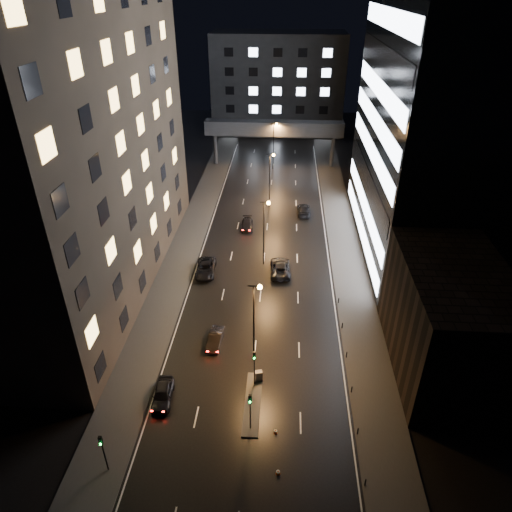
% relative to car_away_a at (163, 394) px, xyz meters
% --- Properties ---
extents(ground, '(160.00, 160.00, 0.00)m').
position_rel_car_away_a_xyz_m(ground, '(8.65, 38.07, -0.78)').
color(ground, black).
rests_on(ground, ground).
extents(sidewalk_left, '(5.00, 110.00, 0.15)m').
position_rel_car_away_a_xyz_m(sidewalk_left, '(-3.85, 33.07, -0.70)').
color(sidewalk_left, '#383533').
rests_on(sidewalk_left, ground).
extents(sidewalk_right, '(5.00, 110.00, 0.15)m').
position_rel_car_away_a_xyz_m(sidewalk_right, '(21.15, 33.07, -0.70)').
color(sidewalk_right, '#383533').
rests_on(sidewalk_right, ground).
extents(building_left, '(15.00, 48.00, 40.00)m').
position_rel_car_away_a_xyz_m(building_left, '(-13.85, 22.07, 19.22)').
color(building_left, '#2D2319').
rests_on(building_left, ground).
extents(building_right_low, '(10.00, 18.00, 12.00)m').
position_rel_car_away_a_xyz_m(building_right_low, '(28.65, 7.07, 5.22)').
color(building_right_low, black).
rests_on(building_right_low, ground).
extents(building_right_glass, '(20.00, 36.00, 45.00)m').
position_rel_car_away_a_xyz_m(building_right_glass, '(33.65, 34.07, 21.72)').
color(building_right_glass, black).
rests_on(building_right_glass, ground).
extents(building_far, '(34.00, 14.00, 25.00)m').
position_rel_car_away_a_xyz_m(building_far, '(8.65, 96.07, 11.72)').
color(building_far, '#333335').
rests_on(building_far, ground).
extents(skybridge, '(30.00, 3.00, 10.00)m').
position_rel_car_away_a_xyz_m(skybridge, '(8.65, 68.07, 7.56)').
color(skybridge, '#333335').
rests_on(skybridge, ground).
extents(median_island, '(1.60, 8.00, 0.15)m').
position_rel_car_away_a_xyz_m(median_island, '(8.95, 0.07, -0.70)').
color(median_island, '#383533').
rests_on(median_island, ground).
extents(traffic_signal_near, '(0.28, 0.34, 4.40)m').
position_rel_car_away_a_xyz_m(traffic_signal_near, '(8.95, 2.56, 2.32)').
color(traffic_signal_near, black).
rests_on(traffic_signal_near, median_island).
extents(traffic_signal_far, '(0.28, 0.34, 4.40)m').
position_rel_car_away_a_xyz_m(traffic_signal_far, '(8.95, -2.94, 2.32)').
color(traffic_signal_far, black).
rests_on(traffic_signal_far, median_island).
extents(traffic_signal_corner, '(0.28, 0.34, 4.40)m').
position_rel_car_away_a_xyz_m(traffic_signal_corner, '(-2.85, -7.94, 2.17)').
color(traffic_signal_corner, black).
rests_on(traffic_signal_corner, ground).
extents(bollard_row, '(0.12, 25.12, 0.90)m').
position_rel_car_away_a_xyz_m(bollard_row, '(18.85, 4.57, -0.33)').
color(bollard_row, black).
rests_on(bollard_row, ground).
extents(streetlight_near, '(1.45, 0.50, 10.15)m').
position_rel_car_away_a_xyz_m(streetlight_near, '(8.82, 6.07, 5.72)').
color(streetlight_near, black).
rests_on(streetlight_near, ground).
extents(streetlight_mid_a, '(1.45, 0.50, 10.15)m').
position_rel_car_away_a_xyz_m(streetlight_mid_a, '(8.82, 26.07, 5.72)').
color(streetlight_mid_a, black).
rests_on(streetlight_mid_a, ground).
extents(streetlight_mid_b, '(1.45, 0.50, 10.15)m').
position_rel_car_away_a_xyz_m(streetlight_mid_b, '(8.82, 46.07, 5.72)').
color(streetlight_mid_b, black).
rests_on(streetlight_mid_b, ground).
extents(streetlight_far, '(1.45, 0.50, 10.15)m').
position_rel_car_away_a_xyz_m(streetlight_far, '(8.82, 66.07, 5.72)').
color(streetlight_far, black).
rests_on(streetlight_far, ground).
extents(car_away_a, '(2.14, 4.67, 1.55)m').
position_rel_car_away_a_xyz_m(car_away_a, '(0.00, 0.00, 0.00)').
color(car_away_a, black).
rests_on(car_away_a, ground).
extents(car_away_b, '(1.80, 4.35, 1.40)m').
position_rel_car_away_a_xyz_m(car_away_b, '(4.02, 8.46, -0.07)').
color(car_away_b, black).
rests_on(car_away_b, ground).
extents(car_away_c, '(2.95, 5.86, 1.59)m').
position_rel_car_away_a_xyz_m(car_away_c, '(0.54, 23.11, 0.02)').
color(car_away_c, black).
rests_on(car_away_c, ground).
extents(car_away_d, '(2.20, 4.76, 1.35)m').
position_rel_car_away_a_xyz_m(car_away_d, '(5.30, 37.31, -0.10)').
color(car_away_d, black).
rests_on(car_away_d, ground).
extents(car_toward_a, '(3.01, 6.07, 1.65)m').
position_rel_car_away_a_xyz_m(car_toward_a, '(11.15, 23.99, 0.05)').
color(car_toward_a, black).
rests_on(car_toward_a, ground).
extents(car_toward_b, '(2.29, 5.45, 1.57)m').
position_rel_car_away_a_xyz_m(car_toward_b, '(14.97, 43.52, 0.01)').
color(car_toward_b, black).
rests_on(car_toward_b, ground).
extents(utility_cabinet, '(0.87, 0.69, 1.22)m').
position_rel_car_away_a_xyz_m(utility_cabinet, '(9.35, 3.07, -0.01)').
color(utility_cabinet, '#525255').
rests_on(utility_cabinet, median_island).
extents(cone_a, '(0.39, 0.39, 0.55)m').
position_rel_car_away_a_xyz_m(cone_a, '(11.32, -3.25, -0.50)').
color(cone_a, '#FF520D').
rests_on(cone_a, ground).
extents(cone_b, '(0.52, 0.52, 0.45)m').
position_rel_car_away_a_xyz_m(cone_b, '(11.65, -7.28, -0.55)').
color(cone_b, '#D74B0B').
rests_on(cone_b, ground).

